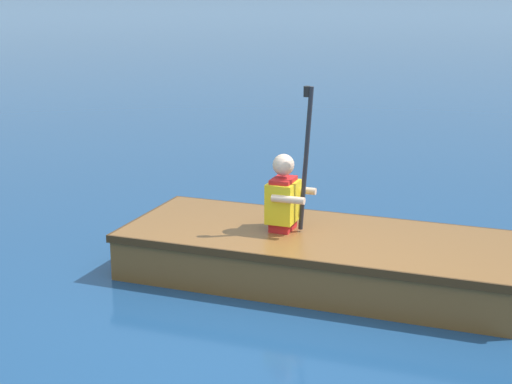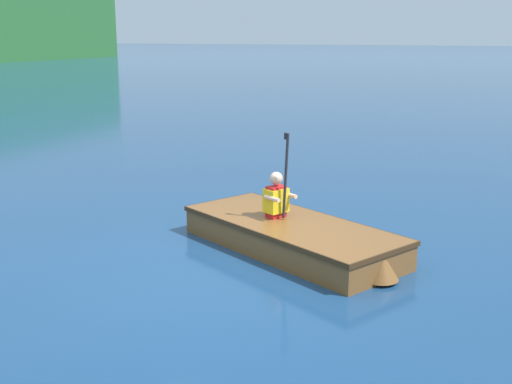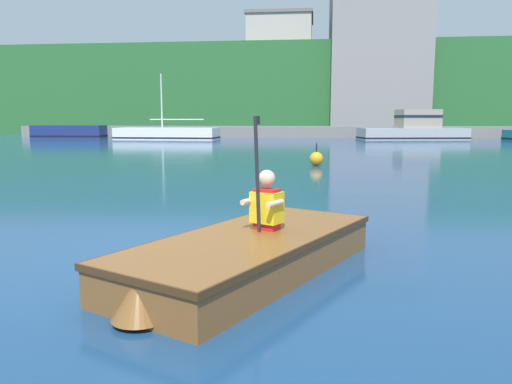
% 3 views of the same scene
% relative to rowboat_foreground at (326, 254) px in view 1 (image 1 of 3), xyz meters
% --- Properties ---
extents(ground_plane, '(300.00, 300.00, 0.00)m').
position_rel_rowboat_foreground_xyz_m(ground_plane, '(-1.17, 0.62, -0.21)').
color(ground_plane, navy).
extents(rowboat_foreground, '(2.49, 3.31, 0.37)m').
position_rel_rowboat_foreground_xyz_m(rowboat_foreground, '(0.00, 0.00, 0.00)').
color(rowboat_foreground, brown).
rests_on(rowboat_foreground, ground).
extents(person_paddler, '(0.43, 0.44, 1.14)m').
position_rel_rowboat_foreground_xyz_m(person_paddler, '(0.15, 0.31, 0.43)').
color(person_paddler, red).
rests_on(person_paddler, rowboat_foreground).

